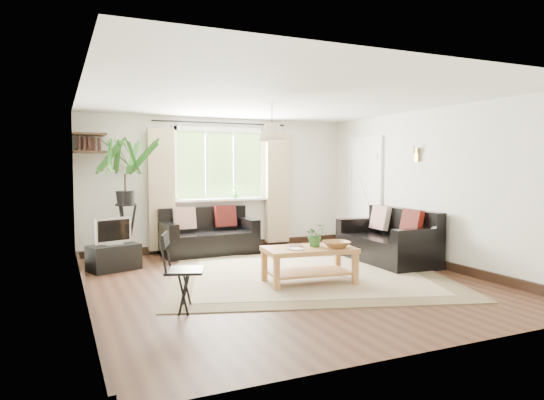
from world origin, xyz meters
name	(u,v)px	position (x,y,z in m)	size (l,w,h in m)	color
floor	(284,280)	(0.00, 0.00, 0.00)	(5.50, 5.50, 0.00)	#331911
ceiling	(284,99)	(0.00, 0.00, 2.40)	(5.50, 5.50, 0.00)	white
wall_back	(220,184)	(0.00, 2.75, 1.20)	(5.00, 0.02, 2.40)	beige
wall_front	(431,206)	(0.00, -2.75, 1.20)	(5.00, 0.02, 2.40)	beige
wall_left	(82,195)	(-2.50, 0.00, 1.20)	(0.02, 5.50, 2.40)	beige
wall_right	(432,187)	(2.50, 0.00, 1.20)	(0.02, 5.50, 2.40)	beige
rug	(307,275)	(0.40, 0.10, 0.01)	(3.72, 3.19, 0.02)	beige
window	(221,165)	(0.00, 2.71, 1.55)	(2.50, 0.16, 2.16)	white
door	(365,194)	(2.47, 1.70, 1.00)	(0.06, 0.96, 2.06)	silver
corner_shelf	(90,143)	(-2.25, 2.50, 1.89)	(0.50, 0.50, 0.34)	black
pendant_lamp	(272,128)	(0.00, 0.40, 2.05)	(0.36, 0.36, 0.54)	beige
wall_sconce	(415,152)	(2.43, 0.30, 1.74)	(0.12, 0.12, 0.28)	beige
sofa_back	(209,232)	(-0.36, 2.29, 0.38)	(1.62, 0.81, 0.76)	black
sofa_right	(386,237)	(2.01, 0.45, 0.40)	(0.85, 1.71, 0.80)	black
coffee_table	(309,265)	(0.21, -0.30, 0.24)	(1.16, 0.63, 0.47)	#925C2F
table_plant	(315,235)	(0.32, -0.26, 0.62)	(0.27, 0.23, 0.30)	#2B5E25
bowl	(336,244)	(0.54, -0.44, 0.52)	(0.34, 0.34, 0.08)	olive
book_a	(290,249)	(-0.09, -0.37, 0.48)	(0.16, 0.22, 0.02)	silver
book_b	(289,246)	(0.00, -0.15, 0.48)	(0.17, 0.23, 0.02)	brown
tv_stand	(114,257)	(-2.01, 1.57, 0.19)	(0.70, 0.40, 0.38)	black
tv	(113,231)	(-2.01, 1.57, 0.59)	(0.54, 0.18, 0.41)	#A5A5AA
palm_stand	(126,199)	(-1.74, 2.30, 0.99)	(0.77, 0.77, 1.99)	black
folding_chair	(185,272)	(-1.55, -0.81, 0.41)	(0.43, 0.43, 0.83)	black
sill_plant	(235,191)	(0.25, 2.63, 1.06)	(0.14, 0.10, 0.27)	#2D6023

